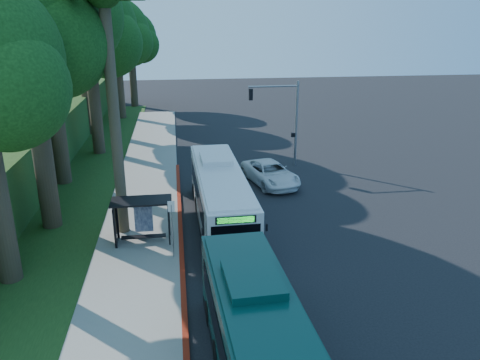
{
  "coord_description": "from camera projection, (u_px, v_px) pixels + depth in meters",
  "views": [
    {
      "loc": [
        -5.01,
        -26.64,
        11.69
      ],
      "look_at": [
        -1.12,
        1.0,
        2.02
      ],
      "focal_mm": 35.0,
      "sensor_mm": 36.0,
      "label": 1
    }
  ],
  "objects": [
    {
      "name": "tree_5",
      "position": [
        131.0,
        40.0,
        62.52
      ],
      "size": [
        7.35,
        7.0,
        12.86
      ],
      "color": "#382B1E",
      "rests_on": "ground"
    },
    {
      "name": "teal_bus",
      "position": [
        265.0,
        360.0,
        14.34
      ],
      "size": [
        3.14,
        12.3,
        3.64
      ],
      "rotation": [
        0.0,
        0.0,
        0.04
      ],
      "color": "#093630",
      "rests_on": "ground"
    },
    {
      "name": "white_bus",
      "position": [
        220.0,
        196.0,
        27.48
      ],
      "size": [
        2.88,
        12.46,
        3.7
      ],
      "rotation": [
        0.0,
        0.0,
        0.02
      ],
      "color": "silver",
      "rests_on": "ground"
    },
    {
      "name": "stop_sign_pole",
      "position": [
        172.0,
        222.0,
        23.34
      ],
      "size": [
        0.35,
        0.06,
        3.17
      ],
      "color": "gray",
      "rests_on": "ground"
    },
    {
      "name": "palm_tree",
      "position": [
        104.0,
        4.0,
        22.88
      ],
      "size": [
        4.2,
        4.2,
        14.4
      ],
      "color": "#4C3F2D",
      "rests_on": "ground"
    },
    {
      "name": "red_curb",
      "position": [
        181.0,
        248.0,
        24.99
      ],
      "size": [
        0.25,
        30.0,
        0.13
      ],
      "primitive_type": "cube",
      "color": "maroon",
      "rests_on": "ground"
    },
    {
      "name": "tree_1",
      "position": [
        42.0,
        2.0,
        30.95
      ],
      "size": [
        10.5,
        10.0,
        18.26
      ],
      "color": "#382B1E",
      "rests_on": "ground"
    },
    {
      "name": "bus_shelter",
      "position": [
        137.0,
        212.0,
        25.19
      ],
      "size": [
        3.2,
        1.51,
        2.55
      ],
      "color": "black",
      "rests_on": "ground"
    },
    {
      "name": "tree_0",
      "position": [
        26.0,
        28.0,
        24.1
      ],
      "size": [
        8.4,
        8.0,
        15.7
      ],
      "color": "#382B1E",
      "rests_on": "ground"
    },
    {
      "name": "pickup",
      "position": [
        270.0,
        173.0,
        34.68
      ],
      "size": [
        4.08,
        6.37,
        1.64
      ],
      "primitive_type": "imported",
      "rotation": [
        0.0,
        0.0,
        0.25
      ],
      "color": "white",
      "rests_on": "ground"
    },
    {
      "name": "grass_verge",
      "position": [
        62.0,
        196.0,
        32.37
      ],
      "size": [
        8.0,
        70.0,
        0.06
      ],
      "primitive_type": "cube",
      "color": "#234719",
      "rests_on": "ground"
    },
    {
      "name": "tree_4",
      "position": [
        116.0,
        36.0,
        54.65
      ],
      "size": [
        8.4,
        8.0,
        14.14
      ],
      "color": "#382B1E",
      "rests_on": "ground"
    },
    {
      "name": "sidewalk",
      "position": [
        142.0,
        220.0,
        28.43
      ],
      "size": [
        4.5,
        70.0,
        0.12
      ],
      "primitive_type": "cube",
      "color": "gray",
      "rests_on": "ground"
    },
    {
      "name": "tree_3",
      "position": [
        80.0,
        15.0,
        46.1
      ],
      "size": [
        10.08,
        9.6,
        17.28
      ],
      "color": "#382B1E",
      "rests_on": "ground"
    },
    {
      "name": "ground",
      "position": [
        260.0,
        215.0,
        29.41
      ],
      "size": [
        140.0,
        140.0,
        0.0
      ],
      "primitive_type": "plane",
      "color": "black",
      "rests_on": "ground"
    },
    {
      "name": "traffic_signal_pole",
      "position": [
        284.0,
        113.0,
        37.82
      ],
      "size": [
        4.1,
        0.3,
        7.0
      ],
      "color": "gray",
      "rests_on": "ground"
    },
    {
      "name": "tree_2",
      "position": [
        89.0,
        34.0,
        39.37
      ],
      "size": [
        8.82,
        8.4,
        15.12
      ],
      "color": "#382B1E",
      "rests_on": "ground"
    }
  ]
}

